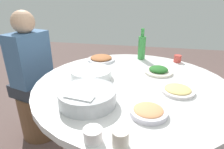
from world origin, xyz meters
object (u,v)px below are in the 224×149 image
Objects in this scene: tea_cup_far at (120,138)px; tea_cup_side at (177,59)px; diner_left at (30,62)px; dish_shrimp at (148,111)px; green_bottle at (142,47)px; stool_for_diner_left at (39,114)px; round_dining_table at (132,98)px; soup_bowl at (91,74)px; dish_greens at (158,70)px; dish_noodles at (178,90)px; tea_cup_near at (93,135)px; dish_stirfry at (101,59)px; rice_bowl at (87,96)px.

tea_cup_far is 1.11× the size of tea_cup_side.
tea_cup_side is 1.31m from diner_left.
diner_left is at bearing 60.01° from dish_shrimp.
green_bottle reaches higher than stool_for_diner_left.
dish_shrimp reaches higher than round_dining_table.
soup_bowl is 0.38× the size of diner_left.
dish_greens is at bearing -154.88° from green_bottle.
dish_greens reaches higher than dish_noodles.
tea_cup_near is (-0.23, 0.22, 0.01)m from dish_shrimp.
soup_bowl is (0.03, 0.30, 0.15)m from round_dining_table.
tea_cup_near reaches higher than dish_shrimp.
stool_for_diner_left is (0.84, 0.83, -0.58)m from tea_cup_near.
dish_stirfry is 1.13× the size of dish_greens.
tea_cup_far is (-1.12, 0.02, -0.08)m from green_bottle.
stool_for_diner_left is at bearing 48.31° from tea_cup_far.
diner_left reaches higher than soup_bowl.
diner_left is (0.61, 1.05, -0.02)m from dish_shrimp.
dish_noodles is at bearing -159.59° from dish_greens.
tea_cup_far is at bearing -161.48° from dish_stirfry.
tea_cup_side reaches higher than round_dining_table.
green_bottle is (0.32, 0.15, 0.09)m from dish_greens.
tea_cup_near is at bearing -157.64° from rice_bowl.
dish_stirfry is (0.72, 0.11, -0.02)m from rice_bowl.
soup_bowl is at bearing 26.53° from tea_cup_far.
tea_cup_side is (0.10, -0.67, 0.01)m from dish_stirfry.
rice_bowl is at bearing 39.05° from tea_cup_far.
dish_greens is (0.57, -0.06, 0.00)m from dish_shrimp.
diner_left is at bearing 103.99° from dish_stirfry.
tea_cup_side reaches higher than soup_bowl.
tea_cup_side is 0.14× the size of stool_for_diner_left.
round_dining_table is at bearing -95.24° from soup_bowl.
stool_for_diner_left is at bearing 106.10° from green_bottle.
dish_shrimp reaches higher than dish_noodles.
dish_stirfry is 3.81× the size of tea_cup_side.
rice_bowl is 0.36m from tea_cup_far.
round_dining_table is 6.89× the size of dish_shrimp.
round_dining_table is 4.71× the size of green_bottle.
dish_stirfry is at bearing -76.01° from diner_left.
dish_shrimp is at bearing -23.50° from tea_cup_far.
diner_left reaches higher than tea_cup_side.
diner_left is (-0.00, -0.00, 0.55)m from stool_for_diner_left.
soup_bowl is 0.89m from stool_for_diner_left.
dish_noodles reaches higher than stool_for_diner_left.
round_dining_table is 0.32m from dish_noodles.
tea_cup_side is (0.50, -0.34, 0.15)m from round_dining_table.
tea_cup_near is 0.10× the size of diner_left.
dish_greens is 1.07× the size of dish_noodles.
tea_cup_near is 1.32m from stool_for_diner_left.
tea_cup_near is at bearing 142.53° from dish_noodles.
tea_cup_near is at bearing 86.90° from tea_cup_far.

